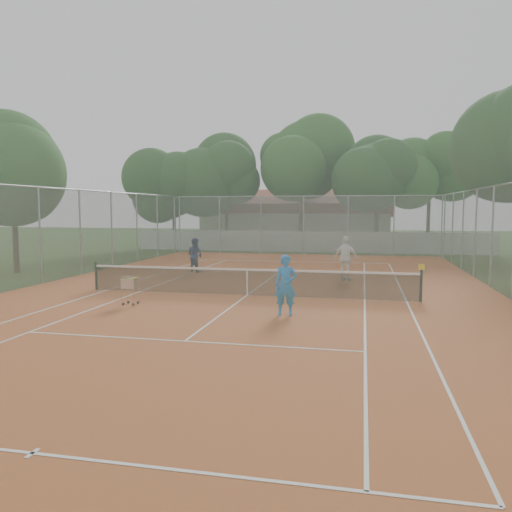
% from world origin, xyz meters
% --- Properties ---
extents(ground, '(120.00, 120.00, 0.00)m').
position_xyz_m(ground, '(0.00, 0.00, 0.00)').
color(ground, '#1A350E').
rests_on(ground, ground).
extents(court_pad, '(18.00, 34.00, 0.02)m').
position_xyz_m(court_pad, '(0.00, 0.00, 0.01)').
color(court_pad, '#AE4F22').
rests_on(court_pad, ground).
extents(court_lines, '(10.98, 23.78, 0.01)m').
position_xyz_m(court_lines, '(0.00, 0.00, 0.02)').
color(court_lines, white).
rests_on(court_lines, court_pad).
extents(tennis_net, '(11.88, 0.10, 0.98)m').
position_xyz_m(tennis_net, '(0.00, 0.00, 0.51)').
color(tennis_net, black).
rests_on(tennis_net, court_pad).
extents(perimeter_fence, '(18.00, 34.00, 4.00)m').
position_xyz_m(perimeter_fence, '(0.00, 0.00, 2.00)').
color(perimeter_fence, slate).
rests_on(perimeter_fence, ground).
extents(boundary_wall, '(26.00, 0.30, 1.50)m').
position_xyz_m(boundary_wall, '(0.00, 19.00, 0.75)').
color(boundary_wall, silver).
rests_on(boundary_wall, ground).
extents(clubhouse, '(16.40, 9.00, 4.40)m').
position_xyz_m(clubhouse, '(-2.00, 29.00, 2.20)').
color(clubhouse, beige).
rests_on(clubhouse, ground).
extents(tropical_trees, '(29.00, 19.00, 10.00)m').
position_xyz_m(tropical_trees, '(0.00, 22.00, 5.00)').
color(tropical_trees, black).
rests_on(tropical_trees, ground).
extents(player_near, '(0.68, 0.48, 1.77)m').
position_xyz_m(player_near, '(1.86, -3.02, 0.90)').
color(player_near, blue).
rests_on(player_near, court_pad).
extents(player_far_left, '(1.00, 0.91, 1.68)m').
position_xyz_m(player_far_left, '(-4.01, 5.93, 0.86)').
color(player_far_left, '#171845').
rests_on(player_far_left, court_pad).
extents(player_far_right, '(1.23, 0.90, 1.94)m').
position_xyz_m(player_far_right, '(3.32, 4.51, 0.99)').
color(player_far_right, white).
rests_on(player_far_right, court_pad).
extents(ball_hopper, '(0.52, 0.52, 0.96)m').
position_xyz_m(ball_hopper, '(-3.27, -2.51, 0.50)').
color(ball_hopper, silver).
rests_on(ball_hopper, court_pad).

